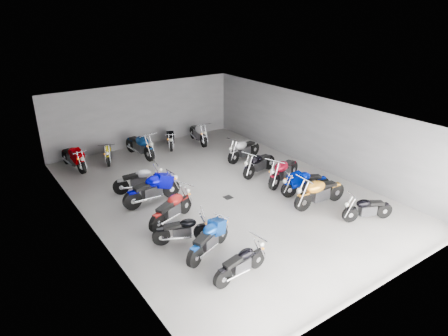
{
  "coord_description": "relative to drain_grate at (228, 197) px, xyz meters",
  "views": [
    {
      "loc": [
        -7.94,
        -11.61,
        6.98
      ],
      "look_at": [
        0.18,
        0.03,
        1.0
      ],
      "focal_mm": 32.0,
      "sensor_mm": 36.0,
      "label": 1
    }
  ],
  "objects": [
    {
      "name": "motorcycle_left_c",
      "position": [
        -2.92,
        -1.68,
        0.44
      ],
      "size": [
        1.76,
        0.82,
        0.81
      ],
      "rotation": [
        0.0,
        0.0,
        -1.96
      ],
      "color": "black",
      "rests_on": "ground"
    },
    {
      "name": "motorcycle_right_e",
      "position": [
        2.39,
        1.06,
        0.49
      ],
      "size": [
        2.05,
        0.64,
        0.91
      ],
      "rotation": [
        0.0,
        0.0,
        1.81
      ],
      "color": "black",
      "rests_on": "ground"
    },
    {
      "name": "motorcycle_left_a",
      "position": [
        -2.46,
        -4.06,
        0.44
      ],
      "size": [
        1.85,
        0.42,
        0.81
      ],
      "rotation": [
        0.0,
        0.0,
        -1.46
      ],
      "color": "black",
      "rests_on": "ground"
    },
    {
      "name": "wall_left",
      "position": [
        -5.0,
        0.5,
        1.59
      ],
      "size": [
        0.1,
        14.0,
        3.2
      ],
      "primitive_type": "cube",
      "color": "slate",
      "rests_on": "ground"
    },
    {
      "name": "ceiling",
      "position": [
        0.0,
        0.5,
        3.21
      ],
      "size": [
        10.0,
        14.0,
        0.04
      ],
      "primitive_type": "cube",
      "color": "black",
      "rests_on": "wall_back"
    },
    {
      "name": "motorcycle_right_b",
      "position": [
        2.35,
        -2.43,
        0.55
      ],
      "size": [
        2.3,
        0.5,
        1.01
      ],
      "rotation": [
        0.0,
        0.0,
        1.49
      ],
      "color": "black",
      "rests_on": "ground"
    },
    {
      "name": "motorcycle_left_b",
      "position": [
        -2.57,
        -2.65,
        0.49
      ],
      "size": [
        1.94,
        0.97,
        0.91
      ],
      "rotation": [
        0.0,
        0.0,
        -1.15
      ],
      "color": "black",
      "rests_on": "ground"
    },
    {
      "name": "motorcycle_right_f",
      "position": [
        2.88,
        2.8,
        0.51
      ],
      "size": [
        2.11,
        0.63,
        0.94
      ],
      "rotation": [
        0.0,
        0.0,
        1.79
      ],
      "color": "black",
      "rests_on": "ground"
    },
    {
      "name": "motorcycle_left_f",
      "position": [
        -2.52,
        2.47,
        0.48
      ],
      "size": [
        2.0,
        0.59,
        0.89
      ],
      "rotation": [
        0.0,
        0.0,
        -1.78
      ],
      "color": "black",
      "rests_on": "ground"
    },
    {
      "name": "motorcycle_right_a",
      "position": [
        2.91,
        -4.08,
        0.44
      ],
      "size": [
        1.75,
        0.82,
        0.81
      ],
      "rotation": [
        0.0,
        0.0,
        1.18
      ],
      "color": "black",
      "rests_on": "ground"
    },
    {
      "name": "motorcycle_right_d",
      "position": [
        2.61,
        -0.23,
        0.54
      ],
      "size": [
        2.19,
        0.89,
        1.0
      ],
      "rotation": [
        0.0,
        0.0,
        1.91
      ],
      "color": "black",
      "rests_on": "ground"
    },
    {
      "name": "motorcycle_right_c",
      "position": [
        2.59,
        -1.47,
        0.49
      ],
      "size": [
        2.03,
        0.69,
        0.91
      ],
      "rotation": [
        0.0,
        0.0,
        1.3
      ],
      "color": "black",
      "rests_on": "ground"
    },
    {
      "name": "motorcycle_back_c",
      "position": [
        -0.95,
        5.94,
        0.57
      ],
      "size": [
        0.56,
        2.38,
        1.05
      ],
      "rotation": [
        0.0,
        0.0,
        3.27
      ],
      "color": "black",
      "rests_on": "ground"
    },
    {
      "name": "motorcycle_left_e",
      "position": [
        -2.53,
        1.25,
        0.55
      ],
      "size": [
        2.31,
        0.48,
        1.01
      ],
      "rotation": [
        0.0,
        0.0,
        -1.52
      ],
      "color": "black",
      "rests_on": "ground"
    },
    {
      "name": "motorcycle_left_d",
      "position": [
        -2.6,
        -0.38,
        0.5
      ],
      "size": [
        2.01,
        0.95,
        0.93
      ],
      "rotation": [
        0.0,
        0.0,
        -1.17
      ],
      "color": "black",
      "rests_on": "ground"
    },
    {
      "name": "drain_grate",
      "position": [
        0.0,
        0.0,
        0.0
      ],
      "size": [
        0.32,
        0.32,
        0.01
      ],
      "primitive_type": "cube",
      "color": "black",
      "rests_on": "ground"
    },
    {
      "name": "motorcycle_back_a",
      "position": [
        -4.0,
        6.23,
        0.53
      ],
      "size": [
        0.54,
        2.22,
        0.98
      ],
      "rotation": [
        0.0,
        0.0,
        3.29
      ],
      "color": "black",
      "rests_on": "ground"
    },
    {
      "name": "wall_back",
      "position": [
        0.0,
        7.5,
        1.59
      ],
      "size": [
        10.0,
        0.1,
        3.2
      ],
      "primitive_type": "cube",
      "color": "slate",
      "rests_on": "ground"
    },
    {
      "name": "motorcycle_back_b",
      "position": [
        -2.43,
        6.22,
        0.45
      ],
      "size": [
        0.79,
        1.81,
        0.83
      ],
      "rotation": [
        0.0,
        0.0,
        2.78
      ],
      "color": "black",
      "rests_on": "ground"
    },
    {
      "name": "motorcycle_back_e",
      "position": [
        2.41,
        6.08,
        0.53
      ],
      "size": [
        0.6,
        2.21,
        0.98
      ],
      "rotation": [
        0.0,
        0.0,
        2.96
      ],
      "color": "black",
      "rests_on": "ground"
    },
    {
      "name": "wall_right",
      "position": [
        5.0,
        0.5,
        1.59
      ],
      "size": [
        0.1,
        14.0,
        3.2
      ],
      "primitive_type": "cube",
      "color": "slate",
      "rests_on": "ground"
    },
    {
      "name": "ground",
      "position": [
        0.0,
        0.5,
        -0.01
      ],
      "size": [
        14.0,
        14.0,
        0.0
      ],
      "primitive_type": "plane",
      "color": "#A19E98",
      "rests_on": "ground"
    },
    {
      "name": "motorcycle_back_d",
      "position": [
        0.88,
        6.36,
        0.46
      ],
      "size": [
        0.92,
        1.84,
        0.86
      ],
      "rotation": [
        0.0,
        0.0,
        2.72
      ],
      "color": "black",
      "rests_on": "ground"
    }
  ]
}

